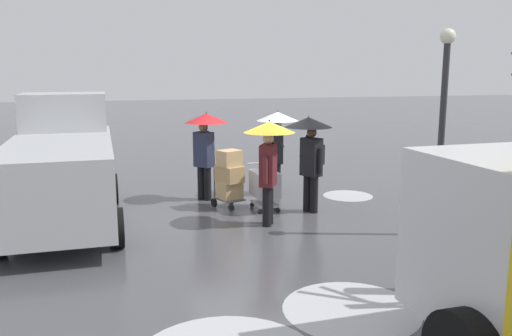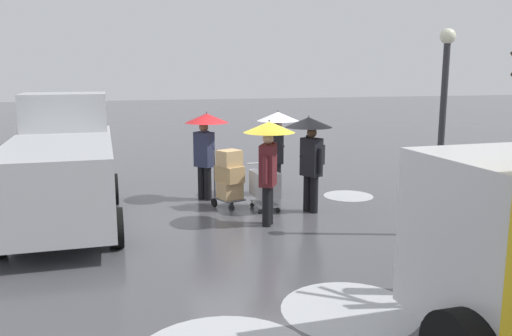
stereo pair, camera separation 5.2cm
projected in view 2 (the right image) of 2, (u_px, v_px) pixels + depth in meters
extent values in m
plane|color=#4C4C51|center=(249.00, 212.00, 11.76)|extent=(90.00, 90.00, 0.00)
cylinder|color=silver|center=(350.00, 309.00, 7.00)|extent=(1.83, 1.83, 0.01)
cylinder|color=silver|center=(348.00, 196.00, 13.29)|extent=(1.24, 1.24, 0.01)
cube|color=#B7BABF|center=(62.00, 175.00, 10.53)|extent=(2.06, 5.24, 1.40)
cube|color=#B7BABF|center=(65.00, 112.00, 12.12)|extent=(1.87, 1.44, 0.84)
cube|color=black|center=(69.00, 142.00, 12.95)|extent=(1.66, 0.09, 0.63)
cube|color=#232326|center=(72.00, 184.00, 13.18)|extent=(1.96, 0.20, 0.24)
cylinder|color=black|center=(23.00, 194.00, 11.92)|extent=(0.25, 0.72, 0.72)
cylinder|color=black|center=(113.00, 189.00, 12.45)|extent=(0.25, 0.72, 0.72)
cylinder|color=black|center=(116.00, 228.00, 9.40)|extent=(0.25, 0.72, 0.72)
cube|color=black|center=(478.00, 192.00, 6.32)|extent=(1.98, 0.12, 0.81)
cube|color=#B2B2B7|center=(265.00, 184.00, 11.89)|extent=(0.56, 0.78, 0.56)
cube|color=#B2B2B7|center=(265.00, 204.00, 11.98)|extent=(0.50, 0.71, 0.04)
cylinder|color=#B2B2B7|center=(259.00, 163.00, 12.21)|extent=(0.58, 0.06, 0.04)
sphere|color=black|center=(278.00, 210.00, 11.77)|extent=(0.10, 0.10, 0.10)
sphere|color=black|center=(260.00, 211.00, 11.65)|extent=(0.10, 0.10, 0.10)
sphere|color=black|center=(269.00, 203.00, 12.34)|extent=(0.10, 0.10, 0.10)
sphere|color=black|center=(252.00, 205.00, 12.22)|extent=(0.10, 0.10, 0.10)
cylinder|color=black|center=(263.00, 180.00, 11.75)|extent=(0.08, 0.29, 0.69)
cube|color=#515156|center=(230.00, 199.00, 12.10)|extent=(0.67, 0.73, 0.03)
cylinder|color=#515156|center=(230.00, 172.00, 12.36)|extent=(0.04, 0.04, 1.10)
cylinder|color=#515156|center=(214.00, 174.00, 12.10)|extent=(0.04, 0.04, 1.10)
cylinder|color=black|center=(231.00, 200.00, 12.49)|extent=(0.12, 0.20, 0.20)
cylinder|color=black|center=(214.00, 203.00, 12.22)|extent=(0.12, 0.20, 0.20)
cube|color=tan|center=(230.00, 190.00, 12.06)|extent=(0.59, 0.58, 0.39)
cube|color=tan|center=(230.00, 174.00, 11.99)|extent=(0.64, 0.72, 0.37)
cube|color=tan|center=(229.00, 158.00, 11.92)|extent=(0.60, 0.57, 0.36)
cylinder|color=black|center=(277.00, 178.00, 13.47)|extent=(0.18, 0.18, 0.82)
cylinder|color=black|center=(277.00, 180.00, 13.27)|extent=(0.18, 0.18, 0.82)
cube|color=black|center=(277.00, 146.00, 13.22)|extent=(0.38, 0.49, 0.84)
sphere|color=tan|center=(278.00, 125.00, 13.12)|extent=(0.22, 0.22, 0.22)
cylinder|color=black|center=(277.00, 147.00, 13.48)|extent=(0.10, 0.10, 0.55)
cylinder|color=black|center=(279.00, 138.00, 13.00)|extent=(0.32, 0.17, 0.50)
cylinder|color=#333338|center=(278.00, 132.00, 13.05)|extent=(0.02, 0.02, 0.86)
cone|color=white|center=(278.00, 116.00, 12.98)|extent=(1.04, 1.04, 0.22)
sphere|color=#333338|center=(278.00, 111.00, 12.95)|extent=(0.04, 0.04, 0.04)
cylinder|color=black|center=(314.00, 195.00, 11.67)|extent=(0.18, 0.18, 0.82)
cylinder|color=black|center=(307.00, 193.00, 11.82)|extent=(0.18, 0.18, 0.82)
cube|color=black|center=(311.00, 157.00, 11.60)|extent=(0.45, 0.52, 0.84)
sphere|color=brown|center=(312.00, 133.00, 11.50)|extent=(0.22, 0.22, 0.22)
cylinder|color=black|center=(320.00, 161.00, 11.41)|extent=(0.10, 0.10, 0.55)
cylinder|color=black|center=(305.00, 146.00, 11.67)|extent=(0.31, 0.23, 0.50)
cylinder|color=#333338|center=(308.00, 139.00, 11.60)|extent=(0.02, 0.02, 0.86)
cone|color=black|center=(309.00, 122.00, 11.53)|extent=(1.04, 1.04, 0.22)
sphere|color=#333338|center=(309.00, 116.00, 11.50)|extent=(0.04, 0.04, 0.04)
cube|color=black|center=(317.00, 154.00, 11.72)|extent=(0.28, 0.34, 0.44)
cylinder|color=black|center=(267.00, 207.00, 10.65)|extent=(0.18, 0.18, 0.82)
cylinder|color=black|center=(269.00, 204.00, 10.84)|extent=(0.18, 0.18, 0.82)
cube|color=#5B1E23|center=(268.00, 165.00, 10.60)|extent=(0.46, 0.52, 0.84)
sphere|color=beige|center=(268.00, 139.00, 10.50)|extent=(0.22, 0.22, 0.22)
cylinder|color=#5B1E23|center=(265.00, 170.00, 10.36)|extent=(0.10, 0.10, 0.55)
cylinder|color=#5B1E23|center=(269.00, 153.00, 10.73)|extent=(0.31, 0.24, 0.50)
cylinder|color=#333338|center=(269.00, 146.00, 10.62)|extent=(0.02, 0.02, 0.86)
cone|color=yellow|center=(269.00, 127.00, 10.55)|extent=(1.04, 1.04, 0.22)
sphere|color=#333338|center=(269.00, 121.00, 10.53)|extent=(0.04, 0.04, 0.04)
cylinder|color=black|center=(202.00, 183.00, 12.90)|extent=(0.18, 0.18, 0.82)
cylinder|color=black|center=(208.00, 184.00, 12.79)|extent=(0.18, 0.18, 0.82)
cube|color=#282D47|center=(204.00, 149.00, 12.70)|extent=(0.50, 0.52, 0.84)
sphere|color=#8C6647|center=(204.00, 127.00, 12.60)|extent=(0.22, 0.22, 0.22)
cylinder|color=#282D47|center=(196.00, 151.00, 12.85)|extent=(0.10, 0.10, 0.55)
cylinder|color=#282D47|center=(210.00, 141.00, 12.57)|extent=(0.30, 0.27, 0.50)
cylinder|color=#333338|center=(207.00, 134.00, 12.57)|extent=(0.02, 0.02, 0.86)
cone|color=red|center=(207.00, 118.00, 12.50)|extent=(1.04, 1.04, 0.22)
sphere|color=#333338|center=(207.00, 113.00, 12.48)|extent=(0.04, 0.04, 0.04)
cylinder|color=#2D2D33|center=(441.00, 142.00, 9.82)|extent=(0.12, 0.12, 3.60)
sphere|color=#EAEACC|center=(448.00, 36.00, 9.47)|extent=(0.28, 0.28, 0.28)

